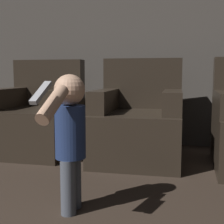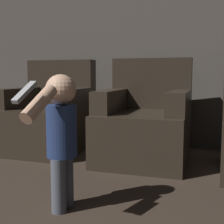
% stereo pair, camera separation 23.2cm
% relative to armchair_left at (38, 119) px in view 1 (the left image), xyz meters
% --- Properties ---
extents(wall_back, '(8.40, 0.05, 2.60)m').
position_rel_armchair_left_xyz_m(wall_back, '(0.75, 0.74, 0.97)').
color(wall_back, '#423D38').
rests_on(wall_back, ground_plane).
extents(armchair_left, '(0.86, 0.95, 0.96)m').
position_rel_armchair_left_xyz_m(armchair_left, '(0.00, 0.00, 0.00)').
color(armchair_left, black).
rests_on(armchair_left, ground_plane).
extents(armchair_middle, '(0.87, 0.96, 0.96)m').
position_rel_armchair_left_xyz_m(armchair_middle, '(1.07, -0.00, 0.00)').
color(armchair_middle, black).
rests_on(armchair_middle, ground_plane).
extents(person_toddler, '(0.18, 0.55, 0.80)m').
position_rel_armchair_left_xyz_m(person_toddler, '(0.94, -1.25, 0.14)').
color(person_toddler, '#474C56').
rests_on(person_toddler, ground_plane).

